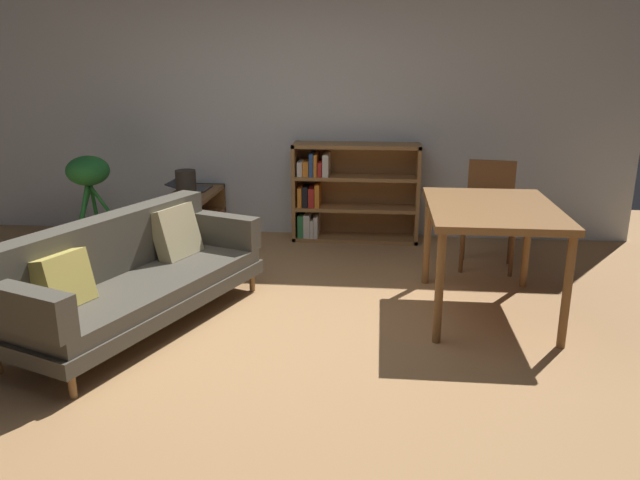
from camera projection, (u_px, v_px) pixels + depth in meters
name	position (u px, v px, depth m)	size (l,w,h in m)	color
ground_plane	(245.00, 341.00, 4.06)	(8.16, 8.16, 0.00)	#A87A4C
back_wall_panel	(297.00, 104.00, 6.25)	(6.80, 0.10, 2.70)	silver
fabric_couch	(131.00, 274.00, 4.22)	(1.39, 2.11, 0.76)	olive
media_console	(191.00, 221.00, 6.01)	(0.42, 1.16, 0.53)	brown
open_laptop	(191.00, 187.00, 6.19)	(0.41, 0.32, 0.08)	#333338
desk_speaker	(186.00, 185.00, 5.72)	(0.19, 0.19, 0.27)	#2D2823
potted_floor_plant	(89.00, 186.00, 5.90)	(0.48, 0.47, 0.91)	#9E9389
dining_table	(492.00, 217.00, 4.34)	(0.90, 1.22, 0.80)	brown
dining_chair_near	(490.00, 207.00, 5.40)	(0.51, 0.46, 0.94)	brown
bookshelf	(346.00, 192.00, 6.26)	(1.27, 0.35, 0.99)	olive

